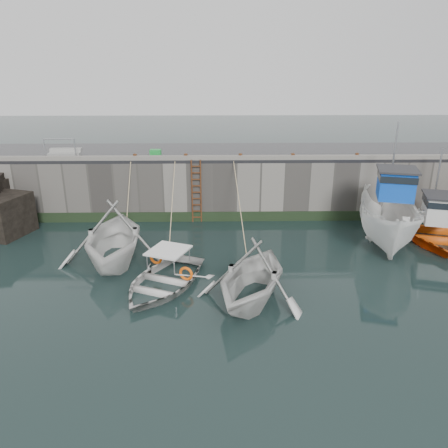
{
  "coord_description": "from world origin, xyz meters",
  "views": [
    {
      "loc": [
        -1.02,
        -11.14,
        7.56
      ],
      "look_at": [
        -0.69,
        6.25,
        1.2
      ],
      "focal_mm": 35.0,
      "sensor_mm": 36.0,
      "label": 1
    }
  ],
  "objects_px": {
    "ladder": "(196,192)",
    "boat_far_orange": "(435,228)",
    "boat_near_blacktrim": "(251,300)",
    "boat_near_blue": "(163,286)",
    "fish_crate": "(156,153)",
    "boat_near_white": "(115,261)",
    "bollard_e": "(357,156)",
    "bollard_c": "(240,156)",
    "bollard_a": "(135,157)",
    "bollard_b": "(186,157)",
    "boat_far_white": "(389,219)",
    "bollard_d": "(293,156)"
  },
  "relations": [
    {
      "from": "ladder",
      "to": "boat_far_orange",
      "type": "xyz_separation_m",
      "value": [
        11.17,
        -2.24,
        -1.19
      ]
    },
    {
      "from": "boat_far_orange",
      "to": "boat_near_blacktrim",
      "type": "bearing_deg",
      "value": -131.48
    },
    {
      "from": "boat_near_blue",
      "to": "fish_crate",
      "type": "bearing_deg",
      "value": 121.04
    },
    {
      "from": "boat_near_white",
      "to": "boat_near_blacktrim",
      "type": "height_order",
      "value": "boat_near_white"
    },
    {
      "from": "boat_near_white",
      "to": "bollard_e",
      "type": "relative_size",
      "value": 18.97
    },
    {
      "from": "boat_far_orange",
      "to": "bollard_c",
      "type": "distance_m",
      "value": 9.77
    },
    {
      "from": "bollard_a",
      "to": "bollard_c",
      "type": "relative_size",
      "value": 1.0
    },
    {
      "from": "boat_near_white",
      "to": "boat_near_blue",
      "type": "bearing_deg",
      "value": -49.11
    },
    {
      "from": "boat_near_blacktrim",
      "to": "bollard_c",
      "type": "bearing_deg",
      "value": 112.24
    },
    {
      "from": "boat_near_blacktrim",
      "to": "bollard_e",
      "type": "relative_size",
      "value": 16.49
    },
    {
      "from": "bollard_a",
      "to": "boat_near_white",
      "type": "bearing_deg",
      "value": -91.95
    },
    {
      "from": "boat_near_white",
      "to": "boat_far_orange",
      "type": "relative_size",
      "value": 0.76
    },
    {
      "from": "boat_near_white",
      "to": "bollard_b",
      "type": "distance_m",
      "value": 6.57
    },
    {
      "from": "bollard_a",
      "to": "boat_far_orange",
      "type": "bearing_deg",
      "value": -10.3
    },
    {
      "from": "boat_far_orange",
      "to": "boat_near_blue",
      "type": "bearing_deg",
      "value": -142.92
    },
    {
      "from": "boat_far_orange",
      "to": "bollard_a",
      "type": "relative_size",
      "value": 24.99
    },
    {
      "from": "boat_far_white",
      "to": "bollard_d",
      "type": "xyz_separation_m",
      "value": [
        -3.9,
        3.18,
        2.22
      ]
    },
    {
      "from": "ladder",
      "to": "bollard_e",
      "type": "relative_size",
      "value": 11.43
    },
    {
      "from": "boat_near_blue",
      "to": "bollard_e",
      "type": "height_order",
      "value": "bollard_e"
    },
    {
      "from": "boat_near_white",
      "to": "boat_near_blue",
      "type": "xyz_separation_m",
      "value": [
        2.2,
        -2.2,
        0.0
      ]
    },
    {
      "from": "boat_near_blue",
      "to": "boat_far_orange",
      "type": "distance_m",
      "value": 13.0
    },
    {
      "from": "boat_near_white",
      "to": "bollard_d",
      "type": "relative_size",
      "value": 18.97
    },
    {
      "from": "ladder",
      "to": "boat_far_white",
      "type": "bearing_deg",
      "value": -18.1
    },
    {
      "from": "boat_near_blacktrim",
      "to": "bollard_e",
      "type": "xyz_separation_m",
      "value": [
        5.83,
        8.27,
        3.3
      ]
    },
    {
      "from": "fish_crate",
      "to": "bollard_a",
      "type": "bearing_deg",
      "value": -129.09
    },
    {
      "from": "ladder",
      "to": "bollard_e",
      "type": "bearing_deg",
      "value": 2.4
    },
    {
      "from": "boat_near_blacktrim",
      "to": "boat_near_white",
      "type": "bearing_deg",
      "value": 171.04
    },
    {
      "from": "boat_far_white",
      "to": "boat_near_blacktrim",
      "type": "bearing_deg",
      "value": -126.72
    },
    {
      "from": "fish_crate",
      "to": "boat_far_orange",
      "type": "bearing_deg",
      "value": -12.71
    },
    {
      "from": "ladder",
      "to": "bollard_b",
      "type": "relative_size",
      "value": 11.43
    },
    {
      "from": "bollard_e",
      "to": "boat_far_orange",
      "type": "bearing_deg",
      "value": -39.07
    },
    {
      "from": "boat_near_blue",
      "to": "bollard_e",
      "type": "relative_size",
      "value": 15.76
    },
    {
      "from": "fish_crate",
      "to": "bollard_b",
      "type": "height_order",
      "value": "fish_crate"
    },
    {
      "from": "boat_near_white",
      "to": "bollard_a",
      "type": "height_order",
      "value": "bollard_a"
    },
    {
      "from": "boat_far_white",
      "to": "ladder",
      "type": "bearing_deg",
      "value": 177.26
    },
    {
      "from": "bollard_b",
      "to": "bollard_e",
      "type": "relative_size",
      "value": 1.0
    },
    {
      "from": "fish_crate",
      "to": "bollard_c",
      "type": "relative_size",
      "value": 1.99
    },
    {
      "from": "fish_crate",
      "to": "bollard_e",
      "type": "distance_m",
      "value": 10.17
    },
    {
      "from": "boat_far_orange",
      "to": "fish_crate",
      "type": "distance_m",
      "value": 14.07
    },
    {
      "from": "boat_near_blacktrim",
      "to": "ladder",
      "type": "bearing_deg",
      "value": 127.73
    },
    {
      "from": "bollard_d",
      "to": "boat_near_white",
      "type": "bearing_deg",
      "value": -147.84
    },
    {
      "from": "bollard_c",
      "to": "fish_crate",
      "type": "bearing_deg",
      "value": 167.01
    },
    {
      "from": "boat_far_white",
      "to": "bollard_c",
      "type": "distance_m",
      "value": 7.57
    },
    {
      "from": "fish_crate",
      "to": "boat_near_white",
      "type": "bearing_deg",
      "value": -97.59
    },
    {
      "from": "boat_near_blue",
      "to": "fish_crate",
      "type": "xyz_separation_m",
      "value": [
        -1.15,
        8.21,
        3.32
      ]
    },
    {
      "from": "boat_far_orange",
      "to": "bollard_a",
      "type": "xyz_separation_m",
      "value": [
        -14.17,
        2.57,
        2.9
      ]
    },
    {
      "from": "fish_crate",
      "to": "bollard_a",
      "type": "distance_m",
      "value": 1.33
    },
    {
      "from": "boat_far_white",
      "to": "bollard_b",
      "type": "height_order",
      "value": "boat_far_white"
    },
    {
      "from": "boat_near_blue",
      "to": "boat_far_white",
      "type": "bearing_deg",
      "value": 45.66
    },
    {
      "from": "bollard_b",
      "to": "boat_near_blacktrim",
      "type": "bearing_deg",
      "value": -72.14
    }
  ]
}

